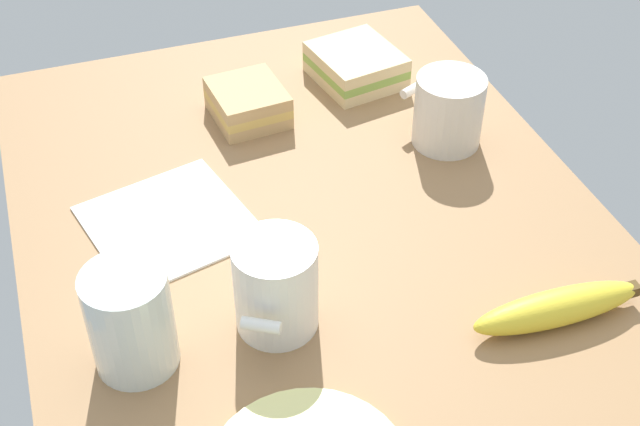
% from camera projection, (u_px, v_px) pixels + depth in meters
% --- Properties ---
extents(tabletop, '(0.90, 0.64, 0.02)m').
position_uv_depth(tabletop, '(320.00, 240.00, 0.96)').
color(tabletop, '#936D47').
rests_on(tabletop, ground).
extents(coffee_mug_black, '(0.10, 0.09, 0.10)m').
position_uv_depth(coffee_mug_black, '(276.00, 286.00, 0.82)').
color(coffee_mug_black, white).
rests_on(coffee_mug_black, tabletop).
extents(coffee_mug_milky, '(0.11, 0.09, 0.09)m').
position_uv_depth(coffee_mug_milky, '(448.00, 110.00, 1.05)').
color(coffee_mug_milky, silver).
rests_on(coffee_mug_milky, tabletop).
extents(sandwich_main, '(0.10, 0.09, 0.04)m').
position_uv_depth(sandwich_main, '(248.00, 103.00, 1.11)').
color(sandwich_main, tan).
rests_on(sandwich_main, tabletop).
extents(sandwich_side, '(0.13, 0.12, 0.04)m').
position_uv_depth(sandwich_side, '(356.00, 65.00, 1.17)').
color(sandwich_side, beige).
rests_on(sandwich_side, tabletop).
extents(glass_of_milk, '(0.08, 0.08, 0.11)m').
position_uv_depth(glass_of_milk, '(131.00, 324.00, 0.79)').
color(glass_of_milk, silver).
rests_on(glass_of_milk, tabletop).
extents(banana, '(0.04, 0.18, 0.04)m').
position_uv_depth(banana, '(557.00, 308.00, 0.84)').
color(banana, yellow).
rests_on(banana, tabletop).
extents(paper_napkin, '(0.20, 0.20, 0.00)m').
position_uv_depth(paper_napkin, '(169.00, 223.00, 0.96)').
color(paper_napkin, white).
rests_on(paper_napkin, tabletop).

